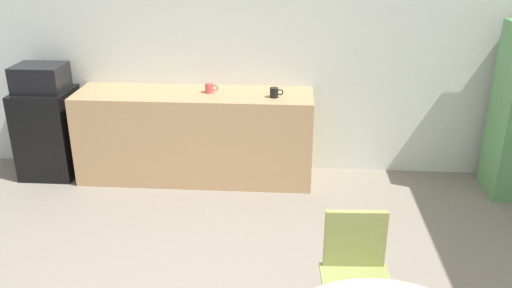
{
  "coord_description": "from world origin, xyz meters",
  "views": [
    {
      "loc": [
        0.34,
        -2.29,
        2.42
      ],
      "look_at": [
        0.09,
        1.27,
        0.95
      ],
      "focal_mm": 37.58,
      "sensor_mm": 36.0,
      "label": 1
    }
  ],
  "objects_px": {
    "microwave": "(40,78)",
    "chair_olive": "(356,264)",
    "mug_green": "(210,88)",
    "mug_white": "(274,93)",
    "mini_fridge": "(49,133)"
  },
  "relations": [
    {
      "from": "microwave",
      "to": "chair_olive",
      "type": "xyz_separation_m",
      "value": [
        2.89,
        -2.19,
        -0.5
      ]
    },
    {
      "from": "chair_olive",
      "to": "mug_white",
      "type": "bearing_deg",
      "value": 105.36
    },
    {
      "from": "microwave",
      "to": "chair_olive",
      "type": "distance_m",
      "value": 3.66
    },
    {
      "from": "mug_green",
      "to": "mug_white",
      "type": "bearing_deg",
      "value": -9.48
    },
    {
      "from": "mug_white",
      "to": "mug_green",
      "type": "distance_m",
      "value": 0.64
    },
    {
      "from": "mug_white",
      "to": "mini_fridge",
      "type": "bearing_deg",
      "value": 178.02
    },
    {
      "from": "chair_olive",
      "to": "mug_green",
      "type": "height_order",
      "value": "mug_green"
    },
    {
      "from": "mini_fridge",
      "to": "mug_green",
      "type": "relative_size",
      "value": 6.93
    },
    {
      "from": "chair_olive",
      "to": "mug_green",
      "type": "distance_m",
      "value": 2.57
    },
    {
      "from": "mini_fridge",
      "to": "chair_olive",
      "type": "distance_m",
      "value": 3.63
    },
    {
      "from": "chair_olive",
      "to": "mug_white",
      "type": "height_order",
      "value": "mug_white"
    },
    {
      "from": "mini_fridge",
      "to": "mug_green",
      "type": "xyz_separation_m",
      "value": [
        1.67,
        0.03,
        0.5
      ]
    },
    {
      "from": "mug_green",
      "to": "mini_fridge",
      "type": "bearing_deg",
      "value": -179.09
    },
    {
      "from": "mug_green",
      "to": "microwave",
      "type": "bearing_deg",
      "value": -179.09
    },
    {
      "from": "microwave",
      "to": "mug_green",
      "type": "xyz_separation_m",
      "value": [
        1.67,
        0.03,
        -0.08
      ]
    }
  ]
}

